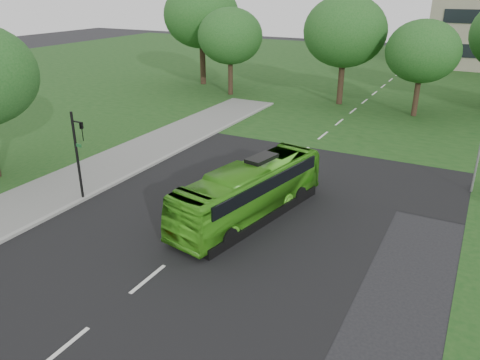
{
  "coord_description": "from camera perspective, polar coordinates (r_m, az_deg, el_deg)",
  "views": [
    {
      "loc": [
        9.69,
        -13.17,
        9.96
      ],
      "look_at": [
        0.37,
        4.54,
        1.6
      ],
      "focal_mm": 35.0,
      "sensor_mm": 36.0,
      "label": 1
    }
  ],
  "objects": [
    {
      "name": "tree_park_c",
      "position": [
        40.53,
        21.39,
        14.38
      ],
      "size": [
        5.73,
        5.73,
        7.61
      ],
      "color": "black",
      "rests_on": "ground"
    },
    {
      "name": "traffic_light",
      "position": [
        23.75,
        -19.1,
        3.48
      ],
      "size": [
        0.73,
        0.22,
        4.52
      ],
      "rotation": [
        0.0,
        0.0,
        0.35
      ],
      "color": "black",
      "rests_on": "ground"
    },
    {
      "name": "tree_park_b",
      "position": [
        42.91,
        12.68,
        17.25
      ],
      "size": [
        7.11,
        7.11,
        9.32
      ],
      "color": "black",
      "rests_on": "ground"
    },
    {
      "name": "ground",
      "position": [
        19.14,
        -7.42,
        -8.89
      ],
      "size": [
        160.0,
        160.0,
        0.0
      ],
      "primitive_type": "plane",
      "color": "black",
      "rests_on": "ground"
    },
    {
      "name": "street_surfaces",
      "position": [
        38.6,
        11.79,
        7.28
      ],
      "size": [
        120.0,
        120.0,
        0.15
      ],
      "color": "black",
      "rests_on": "ground"
    },
    {
      "name": "tree_park_f",
      "position": [
        51.32,
        -4.73,
        19.37
      ],
      "size": [
        7.79,
        7.79,
        10.4
      ],
      "color": "black",
      "rests_on": "ground"
    },
    {
      "name": "bus",
      "position": [
        21.34,
        1.17,
        -1.39
      ],
      "size": [
        3.8,
        9.28,
        2.52
      ],
      "primitive_type": "imported",
      "rotation": [
        0.0,
        0.0,
        -0.19
      ],
      "color": "#48A81F",
      "rests_on": "ground"
    },
    {
      "name": "tree_park_a",
      "position": [
        46.0,
        -1.21,
        17.13
      ],
      "size": [
        6.12,
        6.12,
        8.13
      ],
      "color": "black",
      "rests_on": "ground"
    }
  ]
}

